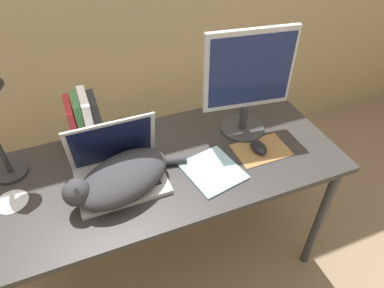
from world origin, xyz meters
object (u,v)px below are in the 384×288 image
at_px(book_row, 86,123).
at_px(notepad, 213,171).
at_px(laptop, 119,170).
at_px(external_monitor, 248,80).
at_px(cd_disc, 12,202).
at_px(computer_mouse, 259,147).
at_px(cat, 120,178).

distance_m(book_row, notepad, 0.57).
relative_size(laptop, external_monitor, 0.71).
bearing_deg(cd_disc, book_row, 33.01).
bearing_deg(cd_disc, external_monitor, 3.84).
bearing_deg(cd_disc, computer_mouse, -5.16).
distance_m(external_monitor, book_row, 0.70).
bearing_deg(computer_mouse, external_monitor, 87.81).
relative_size(cat, external_monitor, 1.02).
height_order(book_row, notepad, book_row).
bearing_deg(notepad, computer_mouse, 10.27).
relative_size(external_monitor, notepad, 1.85).
distance_m(external_monitor, cd_disc, 1.04).
bearing_deg(book_row, cat, -77.62).
relative_size(book_row, notepad, 0.98).
height_order(computer_mouse, cd_disc, computer_mouse).
relative_size(computer_mouse, book_row, 0.38).
relative_size(laptop, cat, 0.69).
distance_m(computer_mouse, cd_disc, 1.00).
bearing_deg(book_row, computer_mouse, -24.50).
distance_m(computer_mouse, book_row, 0.74).
bearing_deg(laptop, external_monitor, 9.37).
bearing_deg(laptop, cd_disc, 175.49).
distance_m(external_monitor, computer_mouse, 0.29).
bearing_deg(computer_mouse, book_row, 155.50).
bearing_deg(notepad, cd_disc, 170.09).
height_order(external_monitor, book_row, external_monitor).
relative_size(computer_mouse, cd_disc, 0.82).
bearing_deg(computer_mouse, notepad, -169.73).
bearing_deg(computer_mouse, cat, -179.69).
height_order(book_row, cd_disc, book_row).
bearing_deg(external_monitor, cd_disc, -176.16).
distance_m(cat, notepad, 0.37).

